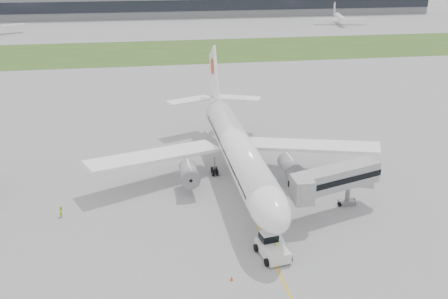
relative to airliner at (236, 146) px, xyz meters
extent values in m
plane|color=gray|center=(0.00, -4.87, -5.66)|extent=(600.00, 600.00, 0.00)
cube|color=#2D4A1B|center=(0.00, 115.13, -5.65)|extent=(600.00, 50.00, 0.02)
cube|color=slate|center=(0.00, 225.13, 1.34)|extent=(320.00, 22.00, 14.00)
cube|color=black|center=(0.00, 214.13, 1.34)|extent=(320.00, 0.60, 6.00)
cylinder|color=white|center=(0.00, -0.87, -0.06)|extent=(5.00, 38.00, 5.00)
ellipsoid|color=white|center=(0.00, -20.37, -0.06)|extent=(5.00, 11.00, 5.00)
cube|color=black|center=(0.00, -21.37, 0.84)|extent=(3.20, 1.54, 1.14)
cone|color=white|center=(0.00, 21.13, 0.74)|extent=(5.00, 10.53, 6.16)
cube|color=white|center=(-13.00, 1.13, -1.26)|extent=(22.13, 13.52, 1.70)
cube|color=white|center=(13.00, 1.13, -1.26)|extent=(22.13, 13.52, 1.70)
cylinder|color=gray|center=(-8.00, -3.37, -2.66)|extent=(2.70, 5.20, 2.70)
cylinder|color=gray|center=(8.00, -3.37, -2.66)|extent=(2.70, 5.20, 2.70)
cube|color=white|center=(0.00, 22.63, 5.84)|extent=(0.45, 10.90, 12.76)
cylinder|color=#B4240A|center=(0.00, 23.63, 7.84)|extent=(0.60, 3.20, 3.20)
cube|color=white|center=(-5.00, 23.63, 1.14)|extent=(9.54, 6.34, 0.35)
cube|color=white|center=(5.00, 23.63, 1.14)|extent=(9.54, 6.34, 0.35)
cylinder|color=gray|center=(0.00, -19.87, -4.11)|extent=(0.24, 0.24, 3.10)
cylinder|color=black|center=(-3.20, 2.13, -5.11)|extent=(1.40, 1.10, 1.10)
cylinder|color=black|center=(3.20, 2.13, -5.11)|extent=(1.40, 1.10, 1.10)
cube|color=silver|center=(0.05, -22.92, -4.79)|extent=(3.48, 5.27, 1.30)
cube|color=silver|center=(-0.16, -21.63, -3.70)|extent=(2.21, 2.03, 1.09)
cube|color=black|center=(-0.16, -21.63, -3.65)|extent=(2.28, 2.10, 0.92)
cylinder|color=black|center=(-1.66, -21.55, -5.17)|extent=(0.53, 1.03, 0.98)
cylinder|color=black|center=(1.23, -21.07, -5.17)|extent=(0.53, 1.03, 0.98)
cylinder|color=black|center=(-1.13, -24.77, -5.17)|extent=(0.53, 1.03, 0.98)
cylinder|color=black|center=(1.76, -24.29, -5.17)|extent=(0.53, 1.03, 0.98)
cube|color=#A6A7A9|center=(11.59, -13.11, -0.54)|extent=(14.03, 7.03, 2.95)
cube|color=black|center=(11.59, -13.11, -0.54)|extent=(14.25, 7.18, 0.89)
cube|color=#A6A7A9|center=(5.79, -16.00, -0.54)|extent=(2.56, 3.35, 3.35)
cylinder|color=gray|center=(14.25, -11.73, -3.79)|extent=(0.69, 0.69, 3.74)
cube|color=gray|center=(14.25, -11.73, -5.32)|extent=(2.67, 2.04, 0.69)
cylinder|color=black|center=(13.03, -12.12, -5.32)|extent=(0.49, 0.75, 0.69)
cylinder|color=black|center=(15.47, -11.34, -5.32)|extent=(0.49, 0.75, 0.69)
cone|color=#FF500D|center=(-5.74, -26.82, -5.38)|extent=(0.41, 0.41, 0.56)
cone|color=#FF500D|center=(0.50, -22.99, -5.38)|extent=(0.41, 0.41, 0.57)
imported|color=#C5FF2A|center=(0.52, -22.98, -4.72)|extent=(0.82, 0.79, 1.88)
imported|color=#B6FF2A|center=(-26.42, -8.38, -4.86)|extent=(0.78, 0.90, 1.59)
camera|label=1|loc=(-14.51, -72.76, 28.67)|focal=40.00mm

